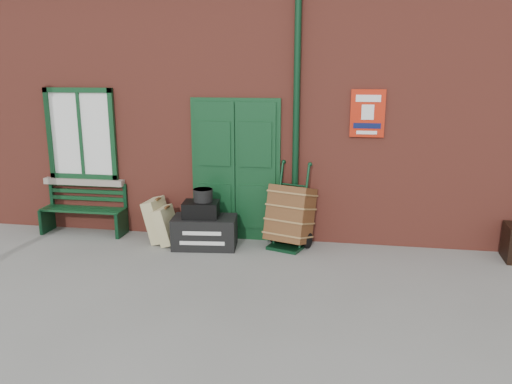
# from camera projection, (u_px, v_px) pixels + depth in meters

# --- Properties ---
(ground) EXTENTS (80.00, 80.00, 0.00)m
(ground) POSITION_uv_depth(u_px,v_px,m) (235.00, 274.00, 6.72)
(ground) COLOR gray
(ground) RESTS_ON ground
(station_building) EXTENTS (10.30, 4.30, 4.36)m
(station_building) POSITION_uv_depth(u_px,v_px,m) (273.00, 98.00, 9.55)
(station_building) COLOR brown
(station_building) RESTS_ON ground
(bench) EXTENTS (1.40, 0.45, 0.86)m
(bench) POSITION_uv_depth(u_px,v_px,m) (85.00, 207.00, 8.35)
(bench) COLOR #0F391C
(bench) RESTS_ON ground
(houdini_trunk) EXTENTS (1.02, 0.64, 0.48)m
(houdini_trunk) POSITION_uv_depth(u_px,v_px,m) (205.00, 232.00, 7.69)
(houdini_trunk) COLOR black
(houdini_trunk) RESTS_ON ground
(strongbox) EXTENTS (0.57, 0.44, 0.24)m
(strongbox) POSITION_uv_depth(u_px,v_px,m) (201.00, 209.00, 7.61)
(strongbox) COLOR black
(strongbox) RESTS_ON houdini_trunk
(hatbox) EXTENTS (0.32, 0.32, 0.19)m
(hatbox) POSITION_uv_depth(u_px,v_px,m) (203.00, 195.00, 7.58)
(hatbox) COLOR black
(hatbox) RESTS_ON strongbox
(suitcase_back) EXTENTS (0.39, 0.51, 0.70)m
(suitcase_back) POSITION_uv_depth(u_px,v_px,m) (158.00, 220.00, 7.93)
(suitcase_back) COLOR tan
(suitcase_back) RESTS_ON ground
(suitcase_front) EXTENTS (0.36, 0.46, 0.61)m
(suitcase_front) POSITION_uv_depth(u_px,v_px,m) (167.00, 225.00, 7.82)
(suitcase_front) COLOR tan
(suitcase_front) RESTS_ON ground
(porter_trolley) EXTENTS (0.80, 0.83, 1.28)m
(porter_trolley) POSITION_uv_depth(u_px,v_px,m) (290.00, 215.00, 7.68)
(porter_trolley) COLOR black
(porter_trolley) RESTS_ON ground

